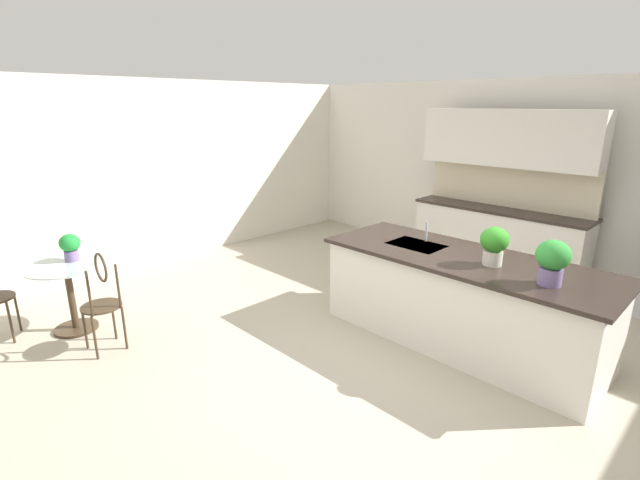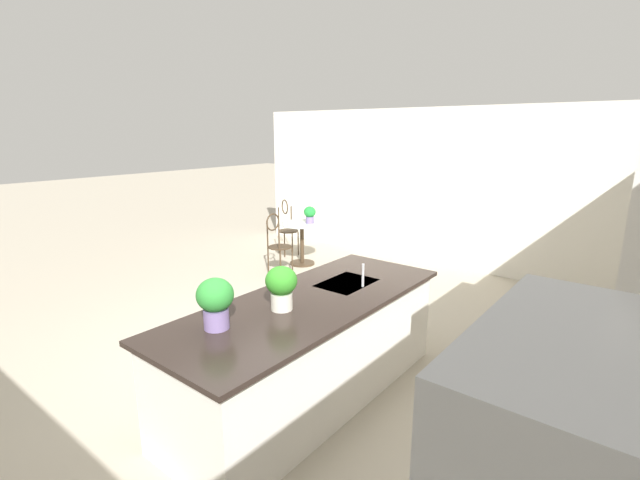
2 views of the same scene
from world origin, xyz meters
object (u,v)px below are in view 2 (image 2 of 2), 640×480
at_px(chair_near_window, 287,225).
at_px(chair_by_island, 277,241).
at_px(potted_plant_counter_near, 281,285).
at_px(potted_plant_on_table, 310,214).
at_px(potted_plant_counter_far, 215,300).
at_px(bistro_table, 302,240).

xyz_separation_m(chair_near_window, chair_by_island, (1.05, 0.75, 0.00)).
bearing_deg(potted_plant_counter_near, potted_plant_on_table, -143.26).
relative_size(chair_near_window, potted_plant_counter_far, 2.74).
xyz_separation_m(potted_plant_counter_near, potted_plant_counter_far, (0.55, -0.13, 0.01)).
bearing_deg(potted_plant_counter_far, bistro_table, -146.92).
relative_size(chair_by_island, potted_plant_counter_near, 2.90).
bearing_deg(chair_near_window, potted_plant_on_table, 72.43).
bearing_deg(chair_near_window, chair_by_island, 35.64).
height_order(potted_plant_on_table, potted_plant_counter_near, potted_plant_counter_near).
height_order(bistro_table, potted_plant_counter_far, potted_plant_counter_far).
xyz_separation_m(chair_near_window, potted_plant_on_table, (0.24, 0.77, 0.34)).
xyz_separation_m(bistro_table, potted_plant_on_table, (-0.10, 0.10, 0.46)).
bearing_deg(bistro_table, chair_by_island, 6.61).
xyz_separation_m(bistro_table, chair_by_island, (0.71, 0.08, 0.13)).
bearing_deg(bistro_table, potted_plant_counter_far, 33.08).
relative_size(potted_plant_on_table, potted_plant_counter_far, 0.77).
xyz_separation_m(chair_near_window, potted_plant_counter_far, (4.22, 3.20, 0.56)).
relative_size(bistro_table, potted_plant_counter_far, 2.11).
bearing_deg(potted_plant_counter_near, potted_plant_counter_far, -13.29).
distance_m(chair_by_island, potted_plant_counter_near, 3.72).
relative_size(chair_near_window, chair_by_island, 1.00).
bearing_deg(potted_plant_counter_far, potted_plant_on_table, -148.59).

